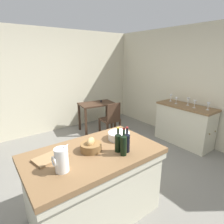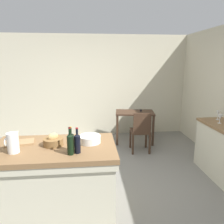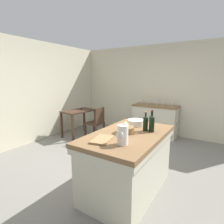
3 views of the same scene
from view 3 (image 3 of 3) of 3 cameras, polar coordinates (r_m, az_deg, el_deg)
The scene contains 19 objects.
ground_plane at distance 3.51m, azimuth 0.82°, elevation -17.53°, with size 6.76×6.76×0.00m, color slate.
wall_back at distance 4.97m, azimuth -25.81°, elevation 5.59°, with size 5.32×0.12×2.60m, color beige.
wall_right at distance 5.48m, azimuth 15.23°, elevation 6.71°, with size 0.12×5.20×2.60m, color beige.
island_table at distance 2.74m, azimuth 5.13°, elevation -14.93°, with size 1.54×0.91×0.89m.
side_cabinet at distance 5.30m, azimuth 13.45°, elevation -2.64°, with size 0.52×1.28×0.90m.
writing_desk at distance 5.18m, azimuth -10.58°, elevation -0.79°, with size 0.97×0.68×0.81m.
wooden_chair at distance 4.83m, azimuth -5.01°, elevation -3.28°, with size 0.42×0.42×0.90m.
pitcher at distance 2.12m, azimuth 3.43°, elevation -7.23°, with size 0.17×0.13×0.28m.
wash_bowl at distance 3.00m, azimuth 7.62°, elevation -3.34°, with size 0.28×0.28×0.09m, color white.
bread_basket at distance 2.58m, azimuth 4.43°, elevation -5.46°, with size 0.25×0.25×0.16m.
cutting_board at distance 2.29m, azimuth -3.14°, elevation -8.77°, with size 0.34×0.21×0.02m, color #99754C.
wine_bottle_dark at distance 2.74m, azimuth 12.45°, elevation -3.25°, with size 0.07×0.07×0.30m.
wine_bottle_amber at distance 2.69m, azimuth 10.62°, elevation -3.49°, with size 0.07×0.07×0.30m.
wine_bottle_green at distance 2.66m, azimuth 12.62°, elevation -3.54°, with size 0.07×0.07×0.32m.
wine_glass_far_left at distance 5.10m, azimuth 18.66°, elevation 2.92°, with size 0.07×0.07×0.16m.
wine_glass_left at distance 5.09m, azimuth 15.76°, elevation 3.16°, with size 0.07×0.07×0.17m.
wine_glass_middle at distance 5.22m, azimuth 13.94°, elevation 3.45°, with size 0.07×0.07×0.17m.
wine_glass_right at distance 5.23m, azimuth 11.14°, elevation 3.42°, with size 0.07×0.07×0.15m.
wine_glass_far_right at distance 5.41m, azimuth 9.32°, elevation 3.84°, with size 0.07×0.07×0.16m.
Camera 3 is at (-2.63, -1.60, 1.68)m, focal length 28.68 mm.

